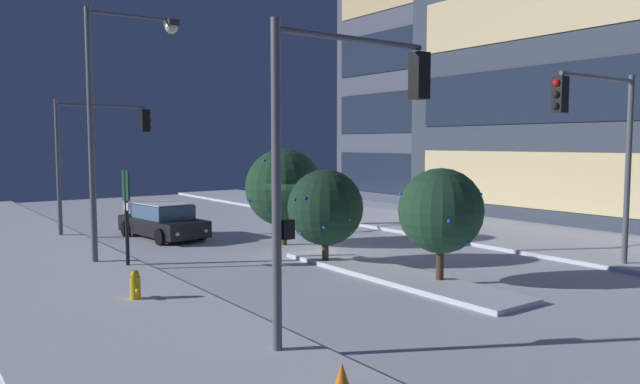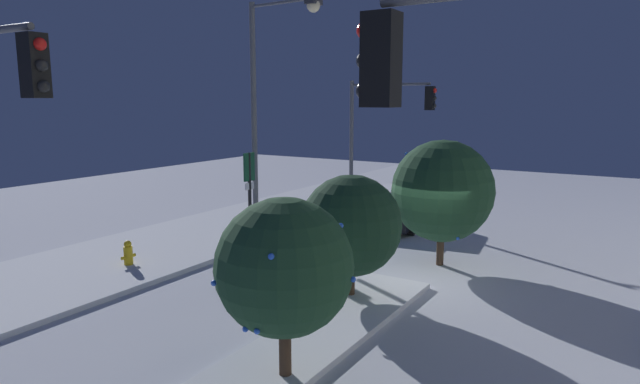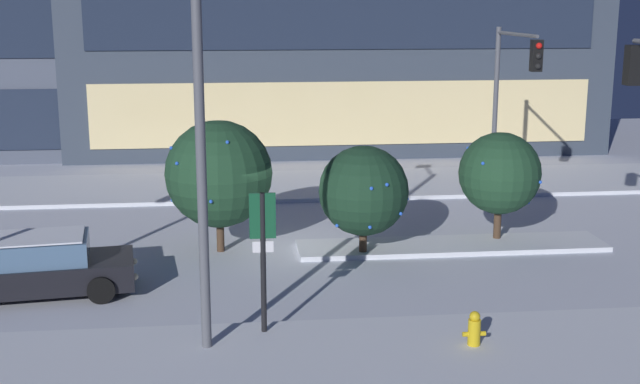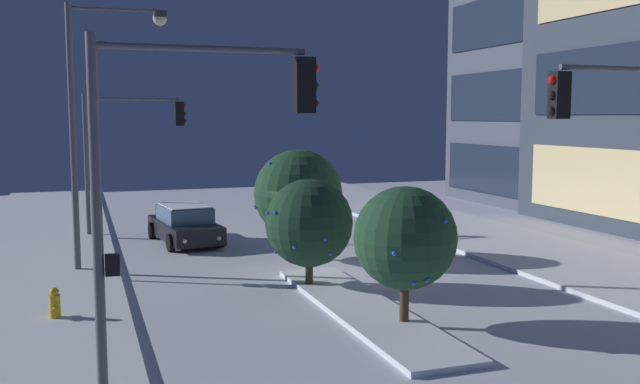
# 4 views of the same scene
# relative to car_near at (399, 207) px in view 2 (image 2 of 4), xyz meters

# --- Properties ---
(ground) EXTENTS (52.00, 52.00, 0.00)m
(ground) POSITION_rel_car_near_xyz_m (5.90, 3.15, -0.71)
(ground) COLOR silver
(curb_strip_near) EXTENTS (52.00, 5.20, 0.14)m
(curb_strip_near) POSITION_rel_car_near_xyz_m (5.90, -5.32, -0.64)
(curb_strip_near) COLOR silver
(curb_strip_near) RESTS_ON ground
(median_strip) EXTENTS (9.00, 1.80, 0.14)m
(median_strip) POSITION_rel_car_near_xyz_m (11.11, 2.85, -0.64)
(median_strip) COLOR silver
(median_strip) RESTS_ON ground
(car_near) EXTENTS (4.86, 2.53, 1.49)m
(car_near) POSITION_rel_car_near_xyz_m (0.00, 0.00, 0.00)
(car_near) COLOR black
(car_near) RESTS_ON ground
(traffic_light_corner_near_left) EXTENTS (0.32, 4.13, 5.82)m
(traffic_light_corner_near_left) POSITION_rel_car_near_xyz_m (-2.50, -1.88, 3.35)
(traffic_light_corner_near_left) COLOR #565960
(traffic_light_corner_near_left) RESTS_ON ground
(traffic_light_corner_far_right) EXTENTS (0.32, 4.26, 6.15)m
(traffic_light_corner_far_right) POSITION_rel_car_near_xyz_m (14.50, 8.16, 3.57)
(traffic_light_corner_far_right) COLOR #565960
(traffic_light_corner_far_right) RESTS_ON ground
(street_lamp_arched) EXTENTS (0.61, 3.01, 8.32)m
(street_lamp_arched) POSITION_rel_car_near_xyz_m (4.25, -3.17, 4.66)
(street_lamp_arched) COLOR #565960
(street_lamp_arched) RESTS_ON ground
(fire_hydrant) EXTENTS (0.48, 0.26, 0.87)m
(fire_hydrant) POSITION_rel_car_near_xyz_m (9.62, -4.45, -0.29)
(fire_hydrant) COLOR gold
(fire_hydrant) RESTS_ON ground
(parking_info_sign) EXTENTS (0.55, 0.12, 3.16)m
(parking_info_sign) POSITION_rel_car_near_xyz_m (5.38, -3.25, 1.32)
(parking_info_sign) COLOR black
(parking_info_sign) RESTS_ON ground
(decorated_tree_median) EXTENTS (2.41, 2.43, 3.31)m
(decorated_tree_median) POSITION_rel_car_near_xyz_m (12.59, 3.28, 1.39)
(decorated_tree_median) COLOR #473323
(decorated_tree_median) RESTS_ON ground
(decorated_tree_left_of_median) EXTENTS (2.54, 2.53, 3.15)m
(decorated_tree_left_of_median) POSITION_rel_car_near_xyz_m (8.40, 2.33, 1.18)
(decorated_tree_left_of_median) COLOR #473323
(decorated_tree_left_of_median) RESTS_ON ground
(decorated_tree_right_of_median) EXTENTS (3.04, 3.04, 3.79)m
(decorated_tree_right_of_median) POSITION_rel_car_near_xyz_m (4.41, 3.25, 1.56)
(decorated_tree_right_of_median) COLOR #473323
(decorated_tree_right_of_median) RESTS_ON ground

